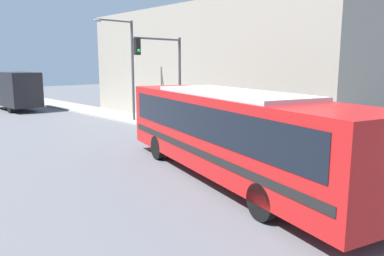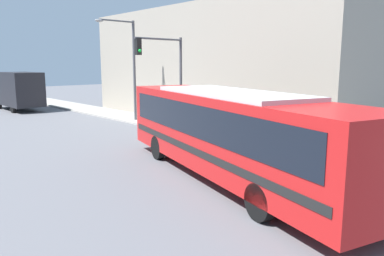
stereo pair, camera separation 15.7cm
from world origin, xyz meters
TOP-DOWN VIEW (x-y plane):
  - ground_plane at (0.00, 0.00)m, footprint 120.00×120.00m
  - sidewalk at (5.95, 20.00)m, footprint 2.90×70.00m
  - building_facade at (10.40, 12.10)m, footprint 6.00×22.21m
  - city_bus at (0.18, 1.30)m, footprint 5.81×12.51m
  - delivery_truck at (1.49, 27.25)m, footprint 2.41×6.70m
  - fire_hydrant at (5.10, 2.44)m, footprint 0.25×0.33m
  - traffic_light_pole at (4.15, 9.74)m, footprint 3.28×0.35m
  - street_lamp at (4.93, 14.81)m, footprint 2.95×0.28m

SIDE VIEW (x-z plane):
  - ground_plane at x=0.00m, z-range 0.00..0.00m
  - sidewalk at x=5.95m, z-range 0.00..0.13m
  - fire_hydrant at x=5.10m, z-range 0.13..0.84m
  - delivery_truck at x=1.49m, z-range 0.13..3.45m
  - city_bus at x=0.18m, z-range 0.25..3.40m
  - traffic_light_pole at x=4.15m, z-range 1.13..6.57m
  - building_facade at x=10.40m, z-range 0.00..8.01m
  - street_lamp at x=4.93m, z-range 0.84..7.64m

